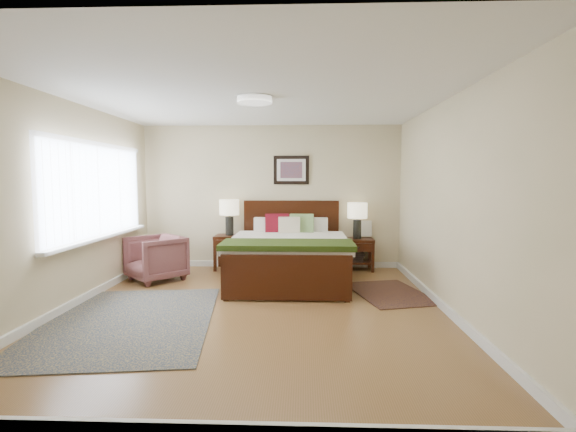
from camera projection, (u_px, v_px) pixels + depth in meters
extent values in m
plane|color=brown|center=(256.00, 310.00, 4.98)|extent=(5.00, 5.00, 0.00)
cube|color=beige|center=(272.00, 197.00, 7.36)|extent=(4.50, 0.04, 2.50)
cube|color=beige|center=(205.00, 233.00, 2.38)|extent=(4.50, 0.04, 2.50)
cube|color=beige|center=(67.00, 205.00, 4.96)|extent=(0.04, 5.00, 2.50)
cube|color=beige|center=(450.00, 206.00, 4.79)|extent=(0.04, 5.00, 2.50)
cube|color=white|center=(255.00, 97.00, 4.76)|extent=(4.50, 5.00, 0.02)
cube|color=silver|center=(97.00, 191.00, 5.64)|extent=(0.02, 2.72, 1.32)
cube|color=silver|center=(98.00, 191.00, 5.64)|extent=(0.01, 2.60, 1.20)
cube|color=silver|center=(103.00, 237.00, 5.69)|extent=(0.10, 2.72, 0.04)
cylinder|color=white|center=(255.00, 100.00, 4.77)|extent=(0.40, 0.40, 0.07)
cylinder|color=beige|center=(255.00, 97.00, 4.76)|extent=(0.44, 0.44, 0.01)
cube|color=#341307|center=(291.00, 233.00, 7.36)|extent=(1.67, 0.06, 1.17)
cube|color=#341307|center=(286.00, 278.00, 5.29)|extent=(1.67, 0.06, 0.58)
cube|color=#341307|center=(237.00, 260.00, 6.37)|extent=(0.06, 2.09, 0.19)
cube|color=#341307|center=(341.00, 260.00, 6.31)|extent=(0.06, 2.09, 0.19)
cube|color=silver|center=(289.00, 251.00, 6.33)|extent=(1.57, 2.07, 0.23)
cube|color=silver|center=(289.00, 242.00, 6.21)|extent=(1.75, 1.84, 0.10)
cube|color=#2D3F12|center=(287.00, 245.00, 5.62)|extent=(1.79, 0.70, 0.07)
cube|color=silver|center=(270.00, 225.00, 7.12)|extent=(0.52, 0.18, 0.27)
cube|color=silver|center=(312.00, 226.00, 7.10)|extent=(0.52, 0.18, 0.27)
cube|color=maroon|center=(277.00, 224.00, 7.00)|extent=(0.41, 0.17, 0.33)
cube|color=#6F9153|center=(302.00, 224.00, 6.98)|extent=(0.40, 0.16, 0.33)
cube|color=beige|center=(289.00, 226.00, 6.91)|extent=(0.36, 0.13, 0.29)
cube|color=black|center=(291.00, 170.00, 7.28)|extent=(0.62, 0.03, 0.50)
cube|color=silver|center=(291.00, 170.00, 7.26)|extent=(0.50, 0.01, 0.38)
cube|color=#A52D23|center=(291.00, 170.00, 7.25)|extent=(0.38, 0.01, 0.28)
cube|color=#341307|center=(230.00, 237.00, 7.22)|extent=(0.50, 0.45, 0.05)
cube|color=#341307|center=(215.00, 255.00, 7.06)|extent=(0.05, 0.05, 0.55)
cube|color=#341307|center=(241.00, 255.00, 7.04)|extent=(0.05, 0.05, 0.55)
cube|color=#341307|center=(220.00, 251.00, 7.44)|extent=(0.05, 0.05, 0.55)
cube|color=#341307|center=(244.00, 252.00, 7.43)|extent=(0.05, 0.05, 0.55)
cube|color=#341307|center=(228.00, 244.00, 7.02)|extent=(0.44, 0.03, 0.14)
cube|color=#341307|center=(357.00, 240.00, 7.14)|extent=(0.55, 0.41, 0.05)
cube|color=#341307|center=(343.00, 257.00, 7.00)|extent=(0.05, 0.05, 0.50)
cube|color=#341307|center=(373.00, 258.00, 6.98)|extent=(0.05, 0.05, 0.50)
cube|color=#341307|center=(342.00, 254.00, 7.35)|extent=(0.05, 0.05, 0.50)
cube|color=#341307|center=(369.00, 254.00, 7.33)|extent=(0.05, 0.05, 0.50)
cube|color=#341307|center=(358.00, 248.00, 6.96)|extent=(0.49, 0.03, 0.14)
cube|color=#341307|center=(357.00, 262.00, 7.17)|extent=(0.49, 0.35, 0.03)
cube|color=black|center=(357.00, 260.00, 7.17)|extent=(0.20, 0.26, 0.03)
cube|color=black|center=(357.00, 258.00, 7.17)|extent=(0.20, 0.26, 0.03)
cube|color=black|center=(357.00, 256.00, 7.16)|extent=(0.20, 0.26, 0.03)
cube|color=black|center=(357.00, 254.00, 7.16)|extent=(0.20, 0.26, 0.03)
cube|color=black|center=(357.00, 252.00, 7.16)|extent=(0.20, 0.26, 0.03)
cylinder|color=black|center=(230.00, 226.00, 7.20)|extent=(0.14, 0.14, 0.32)
cylinder|color=black|center=(229.00, 215.00, 7.19)|extent=(0.02, 0.02, 0.06)
cylinder|color=#FAEBBE|center=(229.00, 207.00, 7.17)|extent=(0.34, 0.34, 0.26)
cylinder|color=black|center=(357.00, 229.00, 7.12)|extent=(0.14, 0.14, 0.32)
cylinder|color=black|center=(357.00, 219.00, 7.11)|extent=(0.02, 0.02, 0.06)
cylinder|color=#FAEBBE|center=(357.00, 210.00, 7.10)|extent=(0.34, 0.34, 0.26)
imported|color=brown|center=(156.00, 258.00, 6.42)|extent=(1.06, 1.06, 0.69)
cube|color=#0D2245|center=(129.00, 321.00, 4.58)|extent=(2.08, 2.71, 0.01)
cube|color=black|center=(390.00, 293.00, 5.70)|extent=(1.19, 1.51, 0.01)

